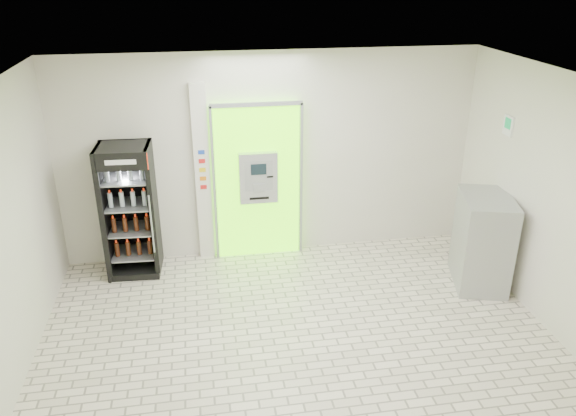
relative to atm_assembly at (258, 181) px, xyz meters
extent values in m
plane|color=beige|center=(0.20, -2.41, -1.17)|extent=(6.00, 6.00, 0.00)
plane|color=silver|center=(0.20, 0.09, 0.33)|extent=(6.00, 0.00, 6.00)
plane|color=silver|center=(0.20, -4.91, 0.33)|extent=(6.00, 0.00, 6.00)
plane|color=silver|center=(3.20, -2.41, 0.33)|extent=(0.00, 5.00, 5.00)
plane|color=white|center=(0.20, -2.41, 1.83)|extent=(6.00, 6.00, 0.00)
cube|color=#61F108|center=(0.00, 0.02, -0.02)|extent=(1.20, 0.12, 2.30)
cube|color=gray|center=(0.00, -0.05, 1.13)|extent=(1.28, 0.04, 0.06)
cube|color=gray|center=(-0.63, -0.05, -0.02)|extent=(0.04, 0.04, 2.30)
cube|color=gray|center=(0.63, -0.05, -0.02)|extent=(0.04, 0.04, 2.30)
cube|color=black|center=(0.10, -0.04, -0.67)|extent=(0.62, 0.01, 0.67)
cube|color=black|center=(-0.34, -0.04, 0.81)|extent=(0.22, 0.01, 0.18)
cube|color=#9EA1A6|center=(0.00, -0.09, 0.08)|extent=(0.55, 0.12, 0.75)
cube|color=black|center=(0.00, -0.16, 0.23)|extent=(0.22, 0.01, 0.16)
cube|color=gray|center=(0.00, -0.16, -0.05)|extent=(0.16, 0.01, 0.12)
cube|color=black|center=(0.16, -0.16, 0.11)|extent=(0.09, 0.01, 0.02)
cube|color=black|center=(0.00, -0.16, -0.21)|extent=(0.28, 0.01, 0.03)
cube|color=silver|center=(-0.78, 0.04, 0.13)|extent=(0.22, 0.10, 2.60)
cube|color=#193FB2|center=(-0.78, -0.02, 0.48)|extent=(0.09, 0.01, 0.06)
cube|color=red|center=(-0.78, -0.02, 0.35)|extent=(0.09, 0.01, 0.06)
cube|color=yellow|center=(-0.78, -0.02, 0.22)|extent=(0.09, 0.01, 0.06)
cube|color=orange|center=(-0.78, -0.02, 0.09)|extent=(0.09, 0.01, 0.06)
cube|color=red|center=(-0.78, -0.02, -0.04)|extent=(0.09, 0.01, 0.06)
cube|color=black|center=(-1.81, -0.24, -0.24)|extent=(0.73, 0.67, 1.87)
cube|color=black|center=(-1.81, 0.05, -0.24)|extent=(0.70, 0.08, 1.87)
cube|color=red|center=(-1.81, -0.56, 0.57)|extent=(0.68, 0.04, 0.22)
cube|color=white|center=(-1.81, -0.56, 0.57)|extent=(0.39, 0.02, 0.07)
cube|color=black|center=(-1.81, -0.24, -1.12)|extent=(0.73, 0.67, 0.09)
cylinder|color=gray|center=(-1.50, -0.58, -0.31)|extent=(0.03, 0.03, 0.84)
cube|color=gray|center=(-1.81, -0.24, -0.89)|extent=(0.61, 0.57, 0.02)
cube|color=gray|center=(-1.81, -0.24, -0.52)|extent=(0.61, 0.57, 0.02)
cube|color=gray|center=(-1.81, -0.24, -0.15)|extent=(0.61, 0.57, 0.02)
cube|color=gray|center=(-1.81, -0.24, 0.23)|extent=(0.61, 0.57, 0.02)
cube|color=#9EA1A6|center=(2.87, -1.36, -0.54)|extent=(0.86, 1.08, 1.27)
cube|color=gray|center=(2.55, -1.36, -0.47)|extent=(0.25, 0.90, 0.01)
cube|color=white|center=(3.19, -1.01, 0.95)|extent=(0.02, 0.22, 0.26)
cube|color=#0E9A51|center=(3.18, -1.01, 0.98)|extent=(0.00, 0.14, 0.14)
camera|label=1|loc=(-0.82, -7.56, 2.90)|focal=35.00mm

